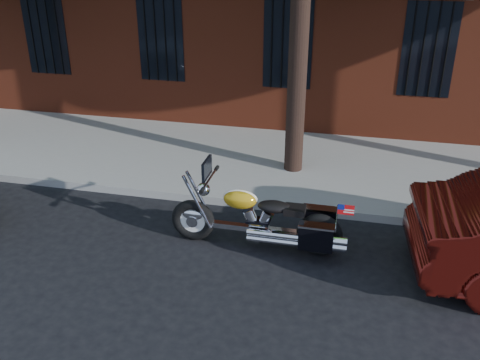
# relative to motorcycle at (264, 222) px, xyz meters

# --- Properties ---
(ground) EXTENTS (120.00, 120.00, 0.00)m
(ground) POSITION_rel_motorcycle_xyz_m (-0.43, -0.08, -0.48)
(ground) COLOR black
(ground) RESTS_ON ground
(curb) EXTENTS (40.00, 0.16, 0.15)m
(curb) POSITION_rel_motorcycle_xyz_m (-0.43, 1.30, -0.41)
(curb) COLOR gray
(curb) RESTS_ON ground
(sidewalk) EXTENTS (40.00, 3.60, 0.15)m
(sidewalk) POSITION_rel_motorcycle_xyz_m (-0.43, 3.18, -0.41)
(sidewalk) COLOR gray
(sidewalk) RESTS_ON ground
(motorcycle) EXTENTS (2.82, 0.82, 1.42)m
(motorcycle) POSITION_rel_motorcycle_xyz_m (0.00, 0.00, 0.00)
(motorcycle) COLOR black
(motorcycle) RESTS_ON ground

